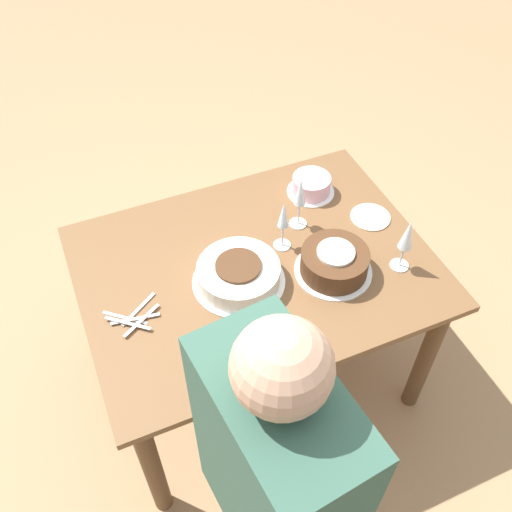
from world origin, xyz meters
name	(u,v)px	position (x,y,z in m)	size (l,w,h in m)	color
ground_plane	(256,369)	(0.00, 0.00, 0.00)	(12.00, 12.00, 0.00)	#A87F56
dining_table	(256,284)	(0.00, 0.00, 0.64)	(1.31, 0.99, 0.75)	brown
cake_center_white	(239,274)	(-0.09, -0.05, 0.80)	(0.34, 0.34, 0.09)	white
cake_front_chocolate	(334,262)	(0.25, -0.14, 0.80)	(0.29, 0.29, 0.11)	white
cake_back_decorated	(311,185)	(0.38, 0.29, 0.79)	(0.20, 0.20, 0.08)	white
wine_glass_near	(407,237)	(0.50, -0.22, 0.91)	(0.07, 0.07, 0.23)	silver
wine_glass_far	(283,218)	(0.13, 0.05, 0.90)	(0.07, 0.07, 0.22)	silver
wine_glass_extra	(300,195)	(0.24, 0.14, 0.91)	(0.07, 0.07, 0.23)	silver
dessert_plate_right	(370,217)	(0.53, 0.05, 0.76)	(0.16, 0.16, 0.01)	beige
fork_pile	(134,318)	(-0.49, -0.06, 0.76)	(0.20, 0.16, 0.01)	silver
person_cutting	(274,489)	(-0.32, -0.86, 0.98)	(0.26, 0.42, 1.63)	#232328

